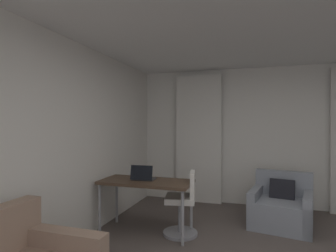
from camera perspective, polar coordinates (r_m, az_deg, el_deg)
The scene contains 7 objects.
wall_window at distance 5.50m, azimuth 20.80°, elevation -2.10°, with size 5.12×0.06×2.60m.
wall_left at distance 3.32m, azimuth -24.57°, elevation -3.80°, with size 0.06×6.12×2.60m.
curtain_left_panel at distance 5.47m, azimuth 6.32°, elevation -2.61°, with size 0.90×0.06×2.50m.
armchair at distance 4.67m, azimuth 22.40°, elevation -15.42°, with size 0.99×0.97×0.78m.
desk at distance 4.00m, azimuth -4.55°, elevation -12.11°, with size 1.30×0.60×0.74m.
desk_chair at distance 3.99m, azimuth 3.15°, elevation -16.30°, with size 0.48×0.48×0.88m.
laptop at distance 4.02m, azimuth -5.18°, elevation -10.41°, with size 0.34×0.27×0.22m.
Camera 1 is at (-0.30, -2.45, 1.55)m, focal length 29.46 mm.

